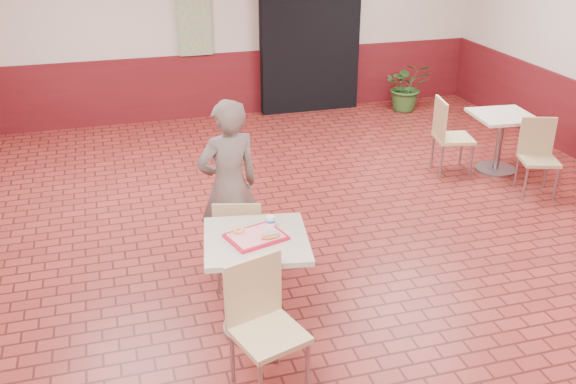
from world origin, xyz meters
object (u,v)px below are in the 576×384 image
object	(u,v)px
serving_tray	(256,237)
potted_plant	(407,86)
ring_donut	(238,230)
second_table	(500,133)
chair_second_front	(538,152)
main_table	(257,269)
customer	(229,187)
paper_cup	(270,221)
chair_main_back	(239,239)
long_john_donut	(270,236)
chair_second_left	(448,132)
chair_main_front	(263,319)

from	to	relation	value
serving_tray	potted_plant	distance (m)	6.29
serving_tray	ring_donut	world-z (taller)	ring_donut
serving_tray	second_table	distance (m)	4.44
serving_tray	chair_second_front	world-z (taller)	chair_second_front
main_table	customer	size ratio (longest dim) A/B	0.51
paper_cup	potted_plant	size ratio (longest dim) A/B	0.11
paper_cup	chair_main_back	bearing A→B (deg)	106.81
long_john_donut	potted_plant	bearing A→B (deg)	54.52
second_table	paper_cup	bearing A→B (deg)	-147.69
customer	serving_tray	distance (m)	1.03
chair_second_front	potted_plant	size ratio (longest dim) A/B	1.09
long_john_donut	paper_cup	xyz separation A→B (m)	(0.05, 0.19, 0.02)
long_john_donut	chair_second_left	xyz separation A→B (m)	(2.97, 2.58, -0.35)
chair_main_back	main_table	bearing A→B (deg)	106.09
paper_cup	main_table	bearing A→B (deg)	-142.03
customer	chair_main_front	bearing A→B (deg)	73.31
potted_plant	customer	bearing A→B (deg)	-133.07
chair_second_left	chair_second_front	world-z (taller)	chair_second_left
chair_main_front	chair_second_front	distance (m)	4.54
customer	chair_second_left	bearing A→B (deg)	-167.33
second_table	ring_donut	bearing A→B (deg)	-149.25
serving_tray	paper_cup	size ratio (longest dim) A/B	4.83
chair_second_left	paper_cup	bearing A→B (deg)	140.65
customer	potted_plant	bearing A→B (deg)	-146.13
chair_second_front	customer	bearing A→B (deg)	-151.96
serving_tray	customer	bearing A→B (deg)	90.22
customer	long_john_donut	world-z (taller)	customer
customer	chair_second_front	size ratio (longest dim) A/B	1.86
main_table	chair_main_back	distance (m)	0.63
customer	second_table	size ratio (longest dim) A/B	2.19
chair_main_back	serving_tray	xyz separation A→B (m)	(0.01, -0.63, 0.35)
chair_main_front	potted_plant	world-z (taller)	chair_main_front
ring_donut	second_table	size ratio (longest dim) A/B	0.12
main_table	potted_plant	size ratio (longest dim) A/B	1.03
main_table	customer	distance (m)	1.07
second_table	potted_plant	xyz separation A→B (m)	(0.01, 2.66, -0.10)
chair_second_left	main_table	bearing A→B (deg)	140.59
main_table	chair_main_back	size ratio (longest dim) A/B	0.94
potted_plant	chair_main_back	bearing A→B (deg)	-130.39
chair_main_back	ring_donut	distance (m)	0.67
customer	second_table	distance (m)	3.98
ring_donut	serving_tray	bearing A→B (deg)	-38.00
main_table	serving_tray	size ratio (longest dim) A/B	2.00
chair_main_back	paper_cup	xyz separation A→B (m)	(0.16, -0.52, 0.41)
main_table	chair_second_front	size ratio (longest dim) A/B	0.95
customer	chair_second_left	xyz separation A→B (m)	(3.07, 1.48, -0.28)
ring_donut	long_john_donut	distance (m)	0.27
potted_plant	chair_second_front	bearing A→B (deg)	-89.09
second_table	customer	bearing A→B (deg)	-160.16
serving_tray	chair_second_front	size ratio (longest dim) A/B	0.47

